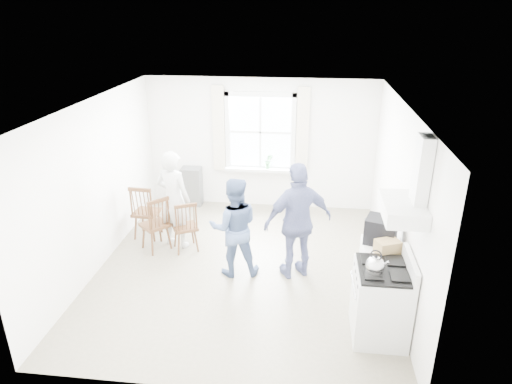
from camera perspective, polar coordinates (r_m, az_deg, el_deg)
name	(u,v)px	position (r m, az deg, el deg)	size (l,w,h in m)	color
room_shell	(242,192)	(6.74, -1.73, 0.03)	(4.62, 5.12, 2.64)	gray
window_assembly	(260,137)	(8.98, 0.53, 6.90)	(1.88, 0.24, 1.70)	white
range_hood	(409,196)	(5.32, 18.60, -0.47)	(0.45, 0.76, 0.94)	white
shelf_unit	(192,186)	(9.46, -8.03, 0.69)	(0.40, 0.30, 0.80)	slate
gas_stove	(381,301)	(5.96, 15.35, -13.06)	(0.68, 0.76, 1.12)	silver
kettle	(375,266)	(5.54, 14.66, -8.89)	(0.22, 0.22, 0.31)	silver
low_cabinet	(379,273)	(6.56, 15.12, -9.79)	(0.50, 0.55, 0.90)	white
stereo_stack	(381,230)	(6.32, 15.35, -4.64)	(0.48, 0.46, 0.35)	black
cardboard_box	(387,247)	(6.09, 16.11, -6.64)	(0.29, 0.21, 0.19)	#9F804D
windsor_chair_a	(186,222)	(7.58, -8.77, -3.73)	(0.51, 0.51, 0.91)	#472A17
windsor_chair_b	(143,207)	(8.13, -13.92, -1.84)	(0.46, 0.45, 1.01)	#472A17
windsor_chair_c	(157,219)	(7.69, -12.22, -3.29)	(0.57, 0.57, 0.98)	#472A17
person_left	(174,199)	(7.73, -10.24, -0.92)	(0.62, 0.62, 1.70)	silver
person_mid	(234,227)	(6.84, -2.75, -4.42)	(0.76, 0.76, 1.56)	#495E88
person_right	(298,221)	(6.75, 5.28, -3.68)	(1.06, 1.06, 1.81)	navy
potted_plant	(269,161)	(9.02, 1.57, 3.87)	(0.16, 0.16, 0.30)	#33733B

